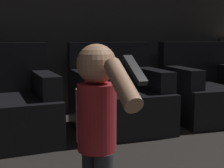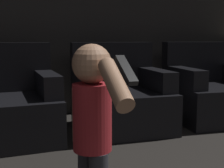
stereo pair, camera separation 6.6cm
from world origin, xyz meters
name	(u,v)px [view 2 (the right image)]	position (x,y,z in m)	size (l,w,h in m)	color
wall_back	(82,4)	(0.00, 4.50, 1.30)	(8.40, 0.05, 2.60)	#33302D
armchair_left	(7,106)	(-0.89, 3.70, 0.30)	(0.89, 0.87, 0.85)	black
armchair_middle	(120,99)	(0.19, 3.70, 0.30)	(0.90, 0.88, 0.85)	black
armchair_right	(211,93)	(1.26, 3.70, 0.30)	(0.94, 0.92, 0.85)	black
person_toddler	(93,118)	(-0.49, 2.25, 0.51)	(0.19, 0.59, 0.87)	#28282D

